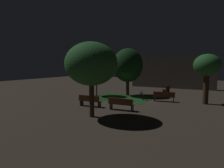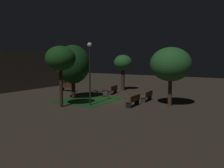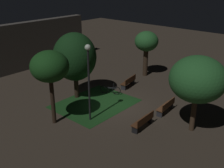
{
  "view_description": "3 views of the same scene",
  "coord_description": "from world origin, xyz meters",
  "px_view_note": "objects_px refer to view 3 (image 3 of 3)",
  "views": [
    {
      "loc": [
        6.83,
        -14.9,
        3.15
      ],
      "look_at": [
        -1.06,
        -0.08,
        1.48
      ],
      "focal_mm": 30.14,
      "sensor_mm": 36.0,
      "label": 1
    },
    {
      "loc": [
        -17.84,
        -11.44,
        3.75
      ],
      "look_at": [
        0.16,
        -0.33,
        1.44
      ],
      "focal_mm": 38.8,
      "sensor_mm": 36.0,
      "label": 2
    },
    {
      "loc": [
        -13.26,
        -11.17,
        8.6
      ],
      "look_at": [
        0.73,
        1.08,
        1.12
      ],
      "focal_mm": 43.59,
      "sensor_mm": 36.0,
      "label": 3
    }
  ],
  "objects_px": {
    "bench_back_row": "(77,70)",
    "lamp_post_near_wall": "(89,71)",
    "tree_back_right": "(198,79)",
    "bench_front_left": "(166,106)",
    "bench_corner": "(129,81)",
    "bicycle": "(110,90)",
    "bench_near_trees": "(143,121)",
    "tree_near_wall": "(50,67)",
    "tree_lawn_side": "(75,57)",
    "tree_left_canopy": "(146,42)"
  },
  "relations": [
    {
      "from": "bicycle",
      "to": "bench_back_row",
      "type": "bearing_deg",
      "value": 76.69
    },
    {
      "from": "tree_lawn_side",
      "to": "lamp_post_near_wall",
      "type": "distance_m",
      "value": 3.7
    },
    {
      "from": "bench_near_trees",
      "to": "tree_lawn_side",
      "type": "distance_m",
      "value": 6.92
    },
    {
      "from": "bench_front_left",
      "to": "bicycle",
      "type": "relative_size",
      "value": 1.24
    },
    {
      "from": "bench_front_left",
      "to": "bench_corner",
      "type": "xyz_separation_m",
      "value": [
        1.92,
        4.66,
        0.0
      ]
    },
    {
      "from": "bench_back_row",
      "to": "lamp_post_near_wall",
      "type": "relative_size",
      "value": 0.37
    },
    {
      "from": "tree_back_right",
      "to": "bench_corner",
      "type": "bearing_deg",
      "value": 67.81
    },
    {
      "from": "bench_corner",
      "to": "lamp_post_near_wall",
      "type": "bearing_deg",
      "value": -165.68
    },
    {
      "from": "bench_front_left",
      "to": "tree_near_wall",
      "type": "height_order",
      "value": "tree_near_wall"
    },
    {
      "from": "tree_near_wall",
      "to": "tree_lawn_side",
      "type": "height_order",
      "value": "tree_lawn_side"
    },
    {
      "from": "bench_corner",
      "to": "tree_left_canopy",
      "type": "bearing_deg",
      "value": 10.87
    },
    {
      "from": "bench_near_trees",
      "to": "tree_near_wall",
      "type": "bearing_deg",
      "value": 124.26
    },
    {
      "from": "bench_front_left",
      "to": "tree_lawn_side",
      "type": "relative_size",
      "value": 0.37
    },
    {
      "from": "bench_corner",
      "to": "tree_near_wall",
      "type": "relative_size",
      "value": 0.4
    },
    {
      "from": "bench_corner",
      "to": "bicycle",
      "type": "relative_size",
      "value": 1.26
    },
    {
      "from": "bench_back_row",
      "to": "bench_corner",
      "type": "xyz_separation_m",
      "value": [
        0.87,
        -5.3,
        0.0
      ]
    },
    {
      "from": "bicycle",
      "to": "bench_near_trees",
      "type": "bearing_deg",
      "value": -117.15
    },
    {
      "from": "bench_back_row",
      "to": "tree_back_right",
      "type": "distance_m",
      "value": 12.7
    },
    {
      "from": "bench_corner",
      "to": "lamp_post_near_wall",
      "type": "distance_m",
      "value": 6.77
    },
    {
      "from": "lamp_post_near_wall",
      "to": "tree_near_wall",
      "type": "bearing_deg",
      "value": 140.25
    },
    {
      "from": "tree_back_right",
      "to": "bench_front_left",
      "type": "bearing_deg",
      "value": 68.33
    },
    {
      "from": "bench_front_left",
      "to": "tree_left_canopy",
      "type": "xyz_separation_m",
      "value": [
        5.13,
        5.27,
        2.59
      ]
    },
    {
      "from": "bench_near_trees",
      "to": "tree_lawn_side",
      "type": "relative_size",
      "value": 0.37
    },
    {
      "from": "bench_near_trees",
      "to": "bench_corner",
      "type": "xyz_separation_m",
      "value": [
        4.57,
        4.66,
        0.0
      ]
    },
    {
      "from": "bench_back_row",
      "to": "bench_corner",
      "type": "height_order",
      "value": "same"
    },
    {
      "from": "tree_back_right",
      "to": "lamp_post_near_wall",
      "type": "bearing_deg",
      "value": 119.98
    },
    {
      "from": "bench_near_trees",
      "to": "lamp_post_near_wall",
      "type": "distance_m",
      "value": 4.44
    },
    {
      "from": "bicycle",
      "to": "tree_left_canopy",
      "type": "bearing_deg",
      "value": 4.46
    },
    {
      "from": "lamp_post_near_wall",
      "to": "bench_front_left",
      "type": "bearing_deg",
      "value": -37.86
    },
    {
      "from": "bench_corner",
      "to": "bench_near_trees",
      "type": "bearing_deg",
      "value": -134.43
    },
    {
      "from": "bench_front_left",
      "to": "bench_corner",
      "type": "distance_m",
      "value": 5.04
    },
    {
      "from": "tree_near_wall",
      "to": "tree_back_right",
      "type": "distance_m",
      "value": 8.4
    },
    {
      "from": "bench_front_left",
      "to": "tree_lawn_side",
      "type": "xyz_separation_m",
      "value": [
        -2.26,
        6.38,
        2.66
      ]
    },
    {
      "from": "bench_near_trees",
      "to": "bench_front_left",
      "type": "height_order",
      "value": "same"
    },
    {
      "from": "bench_corner",
      "to": "tree_back_right",
      "type": "distance_m",
      "value": 7.98
    },
    {
      "from": "tree_near_wall",
      "to": "tree_left_canopy",
      "type": "relative_size",
      "value": 1.14
    },
    {
      "from": "bench_near_trees",
      "to": "tree_left_canopy",
      "type": "distance_m",
      "value": 9.75
    },
    {
      "from": "bench_front_left",
      "to": "lamp_post_near_wall",
      "type": "bearing_deg",
      "value": 142.14
    },
    {
      "from": "bench_back_row",
      "to": "bench_front_left",
      "type": "bearing_deg",
      "value": -96.06
    },
    {
      "from": "bench_corner",
      "to": "tree_left_canopy",
      "type": "relative_size",
      "value": 0.46
    },
    {
      "from": "bench_near_trees",
      "to": "bench_front_left",
      "type": "distance_m",
      "value": 2.64
    },
    {
      "from": "tree_lawn_side",
      "to": "tree_left_canopy",
      "type": "relative_size",
      "value": 1.21
    },
    {
      "from": "bench_back_row",
      "to": "bench_near_trees",
      "type": "bearing_deg",
      "value": -110.38
    },
    {
      "from": "tree_near_wall",
      "to": "lamp_post_near_wall",
      "type": "xyz_separation_m",
      "value": [
        1.72,
        -1.43,
        -0.35
      ]
    },
    {
      "from": "bench_near_trees",
      "to": "bench_back_row",
      "type": "bearing_deg",
      "value": 69.62
    },
    {
      "from": "bench_near_trees",
      "to": "tree_back_right",
      "type": "bearing_deg",
      "value": -52.77
    },
    {
      "from": "bench_back_row",
      "to": "bench_corner",
      "type": "distance_m",
      "value": 5.37
    },
    {
      "from": "tree_lawn_side",
      "to": "tree_left_canopy",
      "type": "xyz_separation_m",
      "value": [
        7.39,
        -1.1,
        -0.07
      ]
    },
    {
      "from": "tree_back_right",
      "to": "lamp_post_near_wall",
      "type": "distance_m",
      "value": 6.26
    },
    {
      "from": "tree_back_right",
      "to": "bicycle",
      "type": "xyz_separation_m",
      "value": [
        0.76,
        7.15,
        -2.88
      ]
    }
  ]
}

